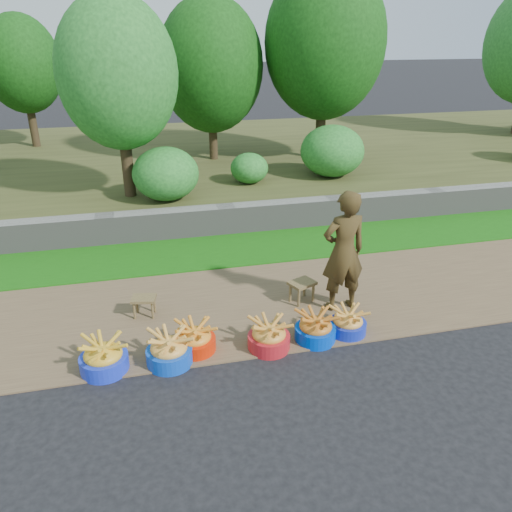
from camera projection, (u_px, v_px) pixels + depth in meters
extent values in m
plane|color=black|center=(287.00, 354.00, 6.06)|extent=(120.00, 120.00, 0.00)
cube|color=brown|center=(262.00, 304.00, 7.16)|extent=(80.00, 2.50, 0.02)
cube|color=#175E0E|center=(235.00, 249.00, 8.93)|extent=(80.00, 1.50, 0.04)
cube|color=slate|center=(226.00, 220.00, 9.58)|extent=(80.00, 0.35, 0.55)
cube|color=#41441E|center=(194.00, 161.00, 13.92)|extent=(80.00, 10.00, 0.50)
cylinder|color=#332817|center=(213.00, 129.00, 12.85)|extent=(0.22, 0.22, 1.53)
ellipsoid|color=#134B10|center=(211.00, 65.00, 12.21)|extent=(2.58, 2.58, 3.23)
cylinder|color=#332817|center=(321.00, 120.00, 12.89)|extent=(0.25, 0.25, 1.94)
ellipsoid|color=#134B10|center=(325.00, 42.00, 12.12)|extent=(2.95, 2.95, 3.69)
cylinder|color=#332817|center=(126.00, 154.00, 9.89)|extent=(0.23, 0.23, 1.69)
ellipsoid|color=#287728|center=(118.00, 73.00, 9.27)|extent=(2.26, 2.26, 2.82)
cylinder|color=#332817|center=(32.00, 118.00, 14.25)|extent=(0.22, 0.22, 1.62)
ellipsoid|color=#134B10|center=(22.00, 64.00, 13.66)|extent=(2.10, 2.10, 2.63)
ellipsoid|color=#287728|center=(166.00, 174.00, 9.79)|extent=(1.30, 1.30, 1.04)
ellipsoid|color=#287728|center=(249.00, 168.00, 10.94)|extent=(0.83, 0.83, 0.66)
ellipsoid|color=#287728|center=(332.00, 151.00, 11.37)|extent=(1.45, 1.45, 1.16)
cylinder|color=#1931D7|center=(104.00, 363.00, 5.74)|extent=(0.55, 0.55, 0.20)
ellipsoid|color=gold|center=(103.00, 352.00, 5.67)|extent=(0.49, 0.49, 0.32)
cylinder|color=#0C42C2|center=(170.00, 356.00, 5.86)|extent=(0.54, 0.54, 0.20)
ellipsoid|color=gold|center=(169.00, 345.00, 5.80)|extent=(0.48, 0.48, 0.31)
cylinder|color=red|center=(195.00, 344.00, 6.09)|extent=(0.51, 0.51, 0.18)
ellipsoid|color=orange|center=(194.00, 334.00, 6.03)|extent=(0.45, 0.45, 0.29)
cylinder|color=#AC1921|center=(269.00, 342.00, 6.14)|extent=(0.52, 0.52, 0.19)
ellipsoid|color=orange|center=(269.00, 332.00, 6.08)|extent=(0.46, 0.46, 0.30)
cylinder|color=#003ACA|center=(315.00, 334.00, 6.31)|extent=(0.52, 0.52, 0.19)
ellipsoid|color=#B6651C|center=(316.00, 324.00, 6.25)|extent=(0.46, 0.46, 0.30)
cylinder|color=#1428B2|center=(347.00, 328.00, 6.44)|extent=(0.48, 0.48, 0.17)
ellipsoid|color=gold|center=(348.00, 319.00, 6.39)|extent=(0.43, 0.43, 0.28)
cube|color=brown|center=(144.00, 299.00, 6.74)|extent=(0.36, 0.31, 0.04)
cylinder|color=brown|center=(134.00, 311.00, 6.72)|extent=(0.03, 0.03, 0.24)
cylinder|color=brown|center=(153.00, 311.00, 6.73)|extent=(0.03, 0.03, 0.24)
cylinder|color=brown|center=(137.00, 305.00, 6.87)|extent=(0.03, 0.03, 0.24)
cylinder|color=brown|center=(155.00, 304.00, 6.88)|extent=(0.03, 0.03, 0.24)
cube|color=brown|center=(302.00, 283.00, 7.09)|extent=(0.43, 0.39, 0.04)
cylinder|color=brown|center=(299.00, 298.00, 7.01)|extent=(0.04, 0.04, 0.27)
cylinder|color=brown|center=(313.00, 293.00, 7.16)|extent=(0.04, 0.04, 0.27)
cylinder|color=brown|center=(290.00, 293.00, 7.15)|extent=(0.04, 0.04, 0.27)
cylinder|color=brown|center=(304.00, 288.00, 7.30)|extent=(0.04, 0.04, 0.27)
imported|color=black|center=(344.00, 252.00, 6.71)|extent=(0.65, 0.46, 1.71)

